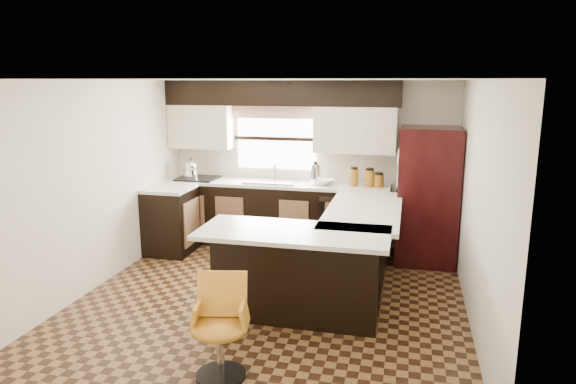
% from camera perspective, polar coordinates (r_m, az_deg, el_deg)
% --- Properties ---
extents(floor, '(4.40, 4.40, 0.00)m').
position_cam_1_polar(floor, '(5.88, -1.88, -11.74)').
color(floor, '#49301A').
rests_on(floor, ground).
extents(ceiling, '(4.40, 4.40, 0.00)m').
position_cam_1_polar(ceiling, '(5.37, -2.06, 12.37)').
color(ceiling, silver).
rests_on(ceiling, wall_back).
extents(wall_back, '(4.40, 0.00, 4.40)m').
position_cam_1_polar(wall_back, '(7.61, 2.40, 3.24)').
color(wall_back, beige).
rests_on(wall_back, floor).
extents(wall_front, '(4.40, 0.00, 4.40)m').
position_cam_1_polar(wall_front, '(3.51, -11.55, -7.81)').
color(wall_front, beige).
rests_on(wall_front, floor).
extents(wall_left, '(0.00, 4.40, 4.40)m').
position_cam_1_polar(wall_left, '(6.37, -20.51, 0.71)').
color(wall_left, beige).
rests_on(wall_left, floor).
extents(wall_right, '(0.00, 4.40, 4.40)m').
position_cam_1_polar(wall_right, '(5.36, 20.27, -1.34)').
color(wall_right, beige).
rests_on(wall_right, floor).
extents(base_cab_back, '(3.30, 0.60, 0.90)m').
position_cam_1_polar(base_cab_back, '(7.57, -1.43, -2.59)').
color(base_cab_back, black).
rests_on(base_cab_back, floor).
extents(base_cab_left, '(0.60, 0.70, 0.90)m').
position_cam_1_polar(base_cab_left, '(7.45, -12.84, -3.16)').
color(base_cab_left, black).
rests_on(base_cab_left, floor).
extents(counter_back, '(3.30, 0.60, 0.04)m').
position_cam_1_polar(counter_back, '(7.47, -1.45, 0.92)').
color(counter_back, silver).
rests_on(counter_back, base_cab_back).
extents(counter_left, '(0.60, 0.70, 0.04)m').
position_cam_1_polar(counter_left, '(7.34, -13.02, 0.40)').
color(counter_left, silver).
rests_on(counter_left, base_cab_left).
extents(soffit, '(3.40, 0.35, 0.36)m').
position_cam_1_polar(soffit, '(7.43, -0.87, 10.94)').
color(soffit, black).
rests_on(soffit, wall_back).
extents(upper_cab_left, '(0.94, 0.35, 0.64)m').
position_cam_1_polar(upper_cab_left, '(7.85, -9.60, 7.19)').
color(upper_cab_left, beige).
rests_on(upper_cab_left, wall_back).
extents(upper_cab_right, '(1.14, 0.35, 0.64)m').
position_cam_1_polar(upper_cab_right, '(7.27, 7.48, 6.87)').
color(upper_cab_right, beige).
rests_on(upper_cab_right, wall_back).
extents(window_pane, '(1.20, 0.02, 0.90)m').
position_cam_1_polar(window_pane, '(7.65, -1.30, 5.95)').
color(window_pane, white).
rests_on(window_pane, wall_back).
extents(valance, '(1.30, 0.06, 0.18)m').
position_cam_1_polar(valance, '(7.58, -1.39, 8.85)').
color(valance, '#D19B93').
rests_on(valance, wall_back).
extents(sink, '(0.75, 0.45, 0.03)m').
position_cam_1_polar(sink, '(7.45, -1.86, 1.19)').
color(sink, '#B2B2B7').
rests_on(sink, counter_back).
extents(dishwasher, '(0.58, 0.03, 0.78)m').
position_cam_1_polar(dishwasher, '(7.12, 5.80, -3.78)').
color(dishwasher, black).
rests_on(dishwasher, floor).
extents(cooktop, '(0.58, 0.50, 0.02)m').
position_cam_1_polar(cooktop, '(7.83, -10.02, 1.52)').
color(cooktop, black).
rests_on(cooktop, counter_back).
extents(peninsula_long, '(0.60, 1.95, 0.90)m').
position_cam_1_polar(peninsula_long, '(6.14, 7.83, -6.28)').
color(peninsula_long, black).
rests_on(peninsula_long, floor).
extents(peninsula_return, '(1.65, 0.60, 0.90)m').
position_cam_1_polar(peninsula_return, '(5.31, 1.05, -9.18)').
color(peninsula_return, black).
rests_on(peninsula_return, floor).
extents(counter_pen_long, '(0.84, 1.95, 0.04)m').
position_cam_1_polar(counter_pen_long, '(6.00, 8.43, -2.02)').
color(counter_pen_long, silver).
rests_on(counter_pen_long, peninsula_long).
extents(counter_pen_return, '(1.89, 0.84, 0.04)m').
position_cam_1_polar(counter_pen_return, '(5.07, 0.63, -4.55)').
color(counter_pen_return, silver).
rests_on(counter_pen_return, peninsula_return).
extents(refrigerator, '(0.77, 0.74, 1.81)m').
position_cam_1_polar(refrigerator, '(7.01, 15.24, -0.42)').
color(refrigerator, black).
rests_on(refrigerator, floor).
extents(bar_chair, '(0.53, 0.53, 0.85)m').
position_cam_1_polar(bar_chair, '(4.32, -7.61, -14.88)').
color(bar_chair, orange).
rests_on(bar_chair, floor).
extents(kettle, '(0.21, 0.21, 0.29)m').
position_cam_1_polar(kettle, '(7.84, -10.73, 2.66)').
color(kettle, silver).
rests_on(kettle, cooktop).
extents(percolator, '(0.15, 0.15, 0.29)m').
position_cam_1_polar(percolator, '(7.31, 3.04, 2.00)').
color(percolator, silver).
rests_on(percolator, counter_back).
extents(mixing_bowl, '(0.41, 0.41, 0.08)m').
position_cam_1_polar(mixing_bowl, '(7.31, 3.83, 1.14)').
color(mixing_bowl, white).
rests_on(mixing_bowl, counter_back).
extents(canister_large, '(0.12, 0.12, 0.24)m').
position_cam_1_polar(canister_large, '(7.26, 7.34, 1.62)').
color(canister_large, '#8D5716').
rests_on(canister_large, counter_back).
extents(canister_med, '(0.13, 0.13, 0.23)m').
position_cam_1_polar(canister_med, '(7.24, 9.03, 1.51)').
color(canister_med, '#8D5716').
rests_on(canister_med, counter_back).
extents(canister_small, '(0.13, 0.13, 0.17)m').
position_cam_1_polar(canister_small, '(7.24, 10.04, 1.25)').
color(canister_small, '#8D5716').
rests_on(canister_small, counter_back).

